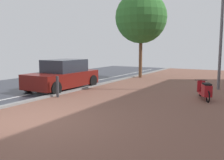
{
  "coord_description": "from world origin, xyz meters",
  "views": [
    {
      "loc": [
        5.28,
        -5.1,
        2.12
      ],
      "look_at": [
        1.75,
        1.07,
        1.2
      ],
      "focal_mm": 41.13,
      "sensor_mm": 36.0,
      "label": 1
    }
  ],
  "objects_px": {
    "scooter_near": "(205,91)",
    "lamp_post": "(222,24)",
    "parked_car_near": "(63,76)",
    "street_tree": "(141,18)",
    "bollard_far": "(57,87)"
  },
  "relations": [
    {
      "from": "lamp_post",
      "to": "bollard_far",
      "type": "relative_size",
      "value": 6.43
    },
    {
      "from": "parked_car_near",
      "to": "bollard_far",
      "type": "distance_m",
      "value": 2.17
    },
    {
      "from": "scooter_near",
      "to": "lamp_post",
      "type": "xyz_separation_m",
      "value": [
        0.11,
        3.01,
        2.84
      ]
    },
    {
      "from": "street_tree",
      "to": "lamp_post",
      "type": "bearing_deg",
      "value": -26.9
    },
    {
      "from": "lamp_post",
      "to": "bollard_far",
      "type": "xyz_separation_m",
      "value": [
        -5.64,
        -5.53,
        -2.77
      ]
    },
    {
      "from": "parked_car_near",
      "to": "street_tree",
      "type": "xyz_separation_m",
      "value": [
        1.4,
        6.52,
        3.42
      ]
    },
    {
      "from": "scooter_near",
      "to": "bollard_far",
      "type": "distance_m",
      "value": 6.08
    },
    {
      "from": "bollard_far",
      "to": "lamp_post",
      "type": "bearing_deg",
      "value": 44.39
    },
    {
      "from": "scooter_near",
      "to": "lamp_post",
      "type": "height_order",
      "value": "lamp_post"
    },
    {
      "from": "street_tree",
      "to": "bollard_far",
      "type": "distance_m",
      "value": 9.07
    },
    {
      "from": "bollard_far",
      "to": "street_tree",
      "type": "bearing_deg",
      "value": 88.76
    },
    {
      "from": "parked_car_near",
      "to": "bollard_far",
      "type": "height_order",
      "value": "parked_car_near"
    },
    {
      "from": "scooter_near",
      "to": "bollard_far",
      "type": "height_order",
      "value": "bollard_far"
    },
    {
      "from": "scooter_near",
      "to": "street_tree",
      "type": "distance_m",
      "value": 8.72
    },
    {
      "from": "lamp_post",
      "to": "scooter_near",
      "type": "bearing_deg",
      "value": -92.06
    }
  ]
}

